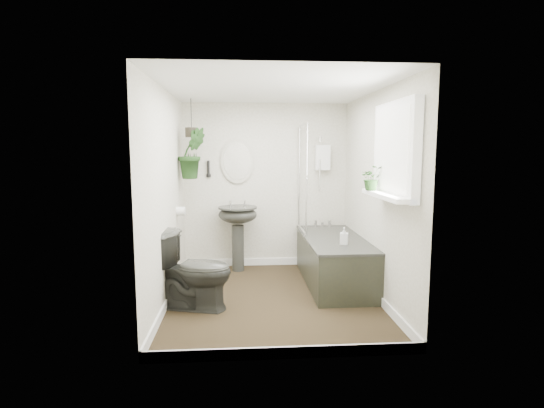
{
  "coord_description": "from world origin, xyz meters",
  "views": [
    {
      "loc": [
        -0.34,
        -4.58,
        1.66
      ],
      "look_at": [
        0.0,
        0.15,
        1.05
      ],
      "focal_mm": 28.0,
      "sensor_mm": 36.0,
      "label": 1
    }
  ],
  "objects": [
    {
      "name": "toilet",
      "position": [
        -0.85,
        -0.22,
        0.41
      ],
      "size": [
        0.89,
        0.65,
        0.82
      ],
      "primitive_type": "imported",
      "rotation": [
        0.0,
        0.0,
        1.31
      ],
      "color": "#2A2B27",
      "rests_on": "floor"
    },
    {
      "name": "wall_front",
      "position": [
        0.0,
        -1.41,
        1.15
      ],
      "size": [
        2.3,
        0.02,
        2.3
      ],
      "primitive_type": "cube",
      "color": "silver",
      "rests_on": "ground"
    },
    {
      "name": "bathtub",
      "position": [
        0.8,
        0.5,
        0.29
      ],
      "size": [
        0.72,
        1.72,
        0.58
      ],
      "primitive_type": null,
      "color": "#2A2B27",
      "rests_on": "floor"
    },
    {
      "name": "toilet_roll_holder",
      "position": [
        -1.1,
        0.7,
        0.9
      ],
      "size": [
        0.11,
        0.11,
        0.11
      ],
      "primitive_type": "cylinder",
      "rotation": [
        0.0,
        1.57,
        0.0
      ],
      "color": "white",
      "rests_on": "wall_left"
    },
    {
      "name": "pedestal_sink",
      "position": [
        -0.4,
        1.14,
        0.45
      ],
      "size": [
        0.61,
        0.55,
        0.9
      ],
      "primitive_type": null,
      "rotation": [
        0.0,
        0.0,
        -0.21
      ],
      "color": "#2A2B27",
      "rests_on": "floor"
    },
    {
      "name": "shower_box",
      "position": [
        0.8,
        1.34,
        1.55
      ],
      "size": [
        0.2,
        0.1,
        0.35
      ],
      "primitive_type": "cube",
      "color": "white",
      "rests_on": "wall_back"
    },
    {
      "name": "hanging_plant",
      "position": [
        -0.97,
        0.95,
        1.61
      ],
      "size": [
        0.44,
        0.41,
        0.65
      ],
      "primitive_type": "imported",
      "rotation": [
        0.0,
        0.0,
        0.4
      ],
      "color": "black",
      "rests_on": "ceiling"
    },
    {
      "name": "floor",
      "position": [
        0.0,
        0.0,
        -0.01
      ],
      "size": [
        2.3,
        2.8,
        0.02
      ],
      "primitive_type": "cube",
      "color": "black",
      "rests_on": "ground"
    },
    {
      "name": "wall_sconce",
      "position": [
        -0.8,
        1.36,
        1.4
      ],
      "size": [
        0.04,
        0.04,
        0.22
      ],
      "primitive_type": "cylinder",
      "color": "black",
      "rests_on": "wall_back"
    },
    {
      "name": "skirting",
      "position": [
        0.0,
        0.0,
        0.05
      ],
      "size": [
        2.3,
        2.8,
        0.1
      ],
      "primitive_type": "cube",
      "color": "white",
      "rests_on": "floor"
    },
    {
      "name": "soap_bottle",
      "position": [
        0.83,
        0.12,
        0.68
      ],
      "size": [
        0.11,
        0.11,
        0.2
      ],
      "primitive_type": "imported",
      "rotation": [
        0.0,
        0.0,
        -0.31
      ],
      "color": "black",
      "rests_on": "bathtub"
    },
    {
      "name": "hanging_pot",
      "position": [
        -0.97,
        0.95,
        1.88
      ],
      "size": [
        0.16,
        0.16,
        0.12
      ],
      "primitive_type": "cylinder",
      "color": "#2B261C",
      "rests_on": "ceiling"
    },
    {
      "name": "window_blinds",
      "position": [
        1.04,
        -0.7,
        1.65
      ],
      "size": [
        0.01,
        0.86,
        0.76
      ],
      "primitive_type": "cube",
      "color": "white",
      "rests_on": "wall_right"
    },
    {
      "name": "oval_mirror",
      "position": [
        -0.4,
        1.37,
        1.5
      ],
      "size": [
        0.46,
        0.03,
        0.62
      ],
      "primitive_type": "ellipsoid",
      "color": "#BDB8A4",
      "rests_on": "wall_back"
    },
    {
      "name": "wall_right",
      "position": [
        1.16,
        0.0,
        1.15
      ],
      "size": [
        0.02,
        2.8,
        2.3
      ],
      "primitive_type": "cube",
      "color": "silver",
      "rests_on": "ground"
    },
    {
      "name": "ceiling",
      "position": [
        0.0,
        0.0,
        2.31
      ],
      "size": [
        2.3,
        2.8,
        0.02
      ],
      "primitive_type": "cube",
      "color": "white",
      "rests_on": "ground"
    },
    {
      "name": "window_sill",
      "position": [
        1.02,
        -0.7,
        1.23
      ],
      "size": [
        0.18,
        1.0,
        0.04
      ],
      "primitive_type": "cube",
      "color": "white",
      "rests_on": "wall_right"
    },
    {
      "name": "sill_plant",
      "position": [
        0.97,
        -0.4,
        1.38
      ],
      "size": [
        0.23,
        0.21,
        0.25
      ],
      "primitive_type": "imported",
      "rotation": [
        0.0,
        0.0,
        -0.04
      ],
      "color": "black",
      "rests_on": "window_sill"
    },
    {
      "name": "wall_back",
      "position": [
        0.0,
        1.41,
        1.15
      ],
      "size": [
        2.3,
        0.02,
        2.3
      ],
      "primitive_type": "cube",
      "color": "silver",
      "rests_on": "ground"
    },
    {
      "name": "wall_left",
      "position": [
        -1.16,
        0.0,
        1.15
      ],
      "size": [
        0.02,
        2.8,
        2.3
      ],
      "primitive_type": "cube",
      "color": "silver",
      "rests_on": "ground"
    },
    {
      "name": "window_recess",
      "position": [
        1.09,
        -0.7,
        1.65
      ],
      "size": [
        0.08,
        1.0,
        0.9
      ],
      "primitive_type": "cube",
      "color": "white",
      "rests_on": "wall_right"
    },
    {
      "name": "bath_screen",
      "position": [
        0.47,
        0.99,
        1.28
      ],
      "size": [
        0.04,
        0.72,
        1.4
      ],
      "primitive_type": null,
      "color": "silver",
      "rests_on": "bathtub"
    }
  ]
}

